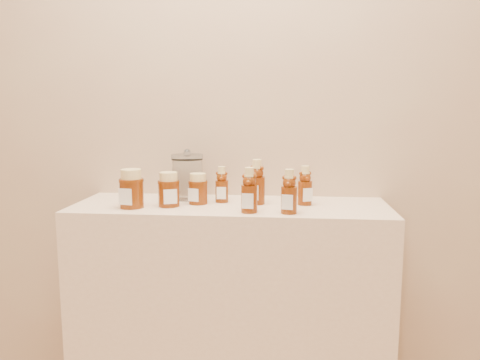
# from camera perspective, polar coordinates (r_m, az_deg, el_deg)

# --- Properties ---
(wall_back) EXTENTS (3.50, 0.02, 2.70)m
(wall_back) POSITION_cam_1_polar(r_m,az_deg,el_deg) (1.95, -0.50, 11.26)
(wall_back) COLOR tan
(wall_back) RESTS_ON ground
(display_table) EXTENTS (1.20, 0.40, 0.90)m
(display_table) POSITION_cam_1_polar(r_m,az_deg,el_deg) (1.93, -1.11, -16.20)
(display_table) COLOR beige
(display_table) RESTS_ON ground
(bear_bottle_back_left) EXTENTS (0.06, 0.06, 0.16)m
(bear_bottle_back_left) POSITION_cam_1_polar(r_m,az_deg,el_deg) (1.82, -2.24, -0.26)
(bear_bottle_back_left) COLOR #571F06
(bear_bottle_back_left) RESTS_ON display_table
(bear_bottle_back_mid) EXTENTS (0.09, 0.09, 0.19)m
(bear_bottle_back_mid) POSITION_cam_1_polar(r_m,az_deg,el_deg) (1.79, 2.07, 0.14)
(bear_bottle_back_mid) COLOR #571F06
(bear_bottle_back_mid) RESTS_ON display_table
(bear_bottle_back_right) EXTENTS (0.07, 0.07, 0.17)m
(bear_bottle_back_right) POSITION_cam_1_polar(r_m,az_deg,el_deg) (1.79, 7.93, -0.35)
(bear_bottle_back_right) COLOR #571F06
(bear_bottle_back_right) RESTS_ON display_table
(bear_bottle_front_left) EXTENTS (0.07, 0.07, 0.18)m
(bear_bottle_front_left) POSITION_cam_1_polar(r_m,az_deg,el_deg) (1.64, 1.14, -0.88)
(bear_bottle_front_left) COLOR #571F06
(bear_bottle_front_left) RESTS_ON display_table
(bear_bottle_front_right) EXTENTS (0.07, 0.07, 0.18)m
(bear_bottle_front_right) POSITION_cam_1_polar(r_m,az_deg,el_deg) (1.63, 6.01, -1.04)
(bear_bottle_front_right) COLOR #571F06
(bear_bottle_front_right) RESTS_ON display_table
(honey_jar_left) EXTENTS (0.11, 0.11, 0.14)m
(honey_jar_left) POSITION_cam_1_polar(r_m,az_deg,el_deg) (1.77, -13.09, -1.02)
(honey_jar_left) COLOR #571F06
(honey_jar_left) RESTS_ON display_table
(honey_jar_back) EXTENTS (0.10, 0.10, 0.12)m
(honey_jar_back) POSITION_cam_1_polar(r_m,az_deg,el_deg) (1.80, -5.14, -1.06)
(honey_jar_back) COLOR #571F06
(honey_jar_back) RESTS_ON display_table
(honey_jar_front) EXTENTS (0.11, 0.11, 0.13)m
(honey_jar_front) POSITION_cam_1_polar(r_m,az_deg,el_deg) (1.77, -8.68, -1.13)
(honey_jar_front) COLOR #571F06
(honey_jar_front) RESTS_ON display_table
(glass_canister) EXTENTS (0.16, 0.16, 0.20)m
(glass_canister) POSITION_cam_1_polar(r_m,az_deg,el_deg) (1.89, -6.43, 0.62)
(glass_canister) COLOR white
(glass_canister) RESTS_ON display_table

